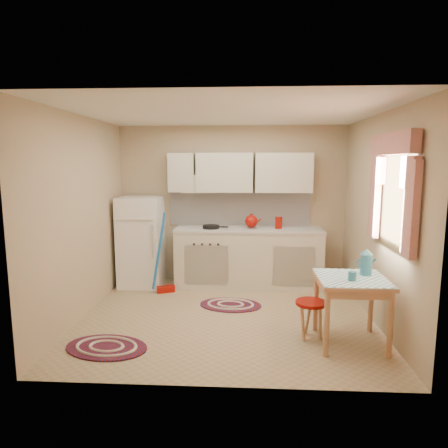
{
  "coord_description": "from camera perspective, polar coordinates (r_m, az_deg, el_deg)",
  "views": [
    {
      "loc": [
        0.23,
        -4.79,
        1.92
      ],
      "look_at": [
        -0.05,
        0.25,
        1.14
      ],
      "focal_mm": 32.0,
      "sensor_mm": 36.0,
      "label": 1
    }
  ],
  "objects": [
    {
      "name": "rug_center",
      "position": [
        5.54,
        0.94,
        -11.48
      ],
      "size": [
        0.89,
        0.64,
        0.02
      ],
      "primitive_type": null,
      "rotation": [
        0.0,
        0.0,
        -0.1
      ],
      "color": "maroon",
      "rests_on": "ground"
    },
    {
      "name": "mug",
      "position": [
        4.33,
        17.84,
        -7.13
      ],
      "size": [
        0.09,
        0.09,
        0.1
      ],
      "primitive_type": "cylinder",
      "rotation": [
        0.0,
        0.0,
        -0.1
      ],
      "color": "teal",
      "rests_on": "table"
    },
    {
      "name": "base_cabinets",
      "position": [
        6.27,
        3.49,
        -4.94
      ],
      "size": [
        2.25,
        0.6,
        0.88
      ],
      "primitive_type": "cube",
      "color": "beige",
      "rests_on": "ground"
    },
    {
      "name": "coffee_pot",
      "position": [
        4.56,
        19.64,
        -5.06
      ],
      "size": [
        0.19,
        0.18,
        0.31
      ],
      "primitive_type": null,
      "rotation": [
        0.0,
        0.0,
        -0.34
      ],
      "color": "teal",
      "rests_on": "table"
    },
    {
      "name": "table",
      "position": [
        4.55,
        17.61,
        -11.76
      ],
      "size": [
        0.72,
        0.72,
        0.72
      ],
      "primitive_type": "cube",
      "color": "tan",
      "rests_on": "ground"
    },
    {
      "name": "countertop",
      "position": [
        6.18,
        3.53,
        -0.79
      ],
      "size": [
        2.27,
        0.62,
        0.04
      ],
      "primitive_type": "cube",
      "color": "beige",
      "rests_on": "base_cabinets"
    },
    {
      "name": "frying_pan",
      "position": [
        6.15,
        -1.88,
        -0.41
      ],
      "size": [
        0.29,
        0.29,
        0.05
      ],
      "primitive_type": "cylinder",
      "rotation": [
        0.0,
        0.0,
        -0.11
      ],
      "color": "black",
      "rests_on": "countertop"
    },
    {
      "name": "fridge",
      "position": [
        6.38,
        -11.73,
        -2.48
      ],
      "size": [
        0.65,
        0.6,
        1.4
      ],
      "primitive_type": "cube",
      "color": "white",
      "rests_on": "ground"
    },
    {
      "name": "red_canister",
      "position": [
        6.18,
        7.81,
        0.09
      ],
      "size": [
        0.13,
        0.13,
        0.16
      ],
      "primitive_type": "cylinder",
      "rotation": [
        0.0,
        0.0,
        0.31
      ],
      "color": "#960D05",
      "rests_on": "countertop"
    },
    {
      "name": "red_kettle",
      "position": [
        6.16,
        3.93,
        0.39
      ],
      "size": [
        0.27,
        0.26,
        0.22
      ],
      "primitive_type": null,
      "rotation": [
        0.0,
        0.0,
        0.38
      ],
      "color": "#960D05",
      "rests_on": "countertop"
    },
    {
      "name": "room_shell",
      "position": [
        5.04,
        2.36,
        5.03
      ],
      "size": [
        3.64,
        3.6,
        2.52
      ],
      "color": "tan",
      "rests_on": "ground"
    },
    {
      "name": "stool",
      "position": [
        4.62,
        12.24,
        -13.21
      ],
      "size": [
        0.36,
        0.36,
        0.42
      ],
      "primitive_type": "cylinder",
      "rotation": [
        0.0,
        0.0,
        0.07
      ],
      "color": "#960D05",
      "rests_on": "ground"
    },
    {
      "name": "rug_left",
      "position": [
        4.55,
        -16.43,
        -16.54
      ],
      "size": [
        0.98,
        0.75,
        0.02
      ],
      "primitive_type": null,
      "rotation": [
        0.0,
        0.0,
        -0.19
      ],
      "color": "maroon",
      "rests_on": "ground"
    },
    {
      "name": "broom",
      "position": [
        5.96,
        -8.41,
        -4.15
      ],
      "size": [
        0.3,
        0.22,
        1.2
      ],
      "primitive_type": null,
      "rotation": [
        0.0,
        0.0,
        0.41
      ],
      "color": "#1D6AB7",
      "rests_on": "ground"
    }
  ]
}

